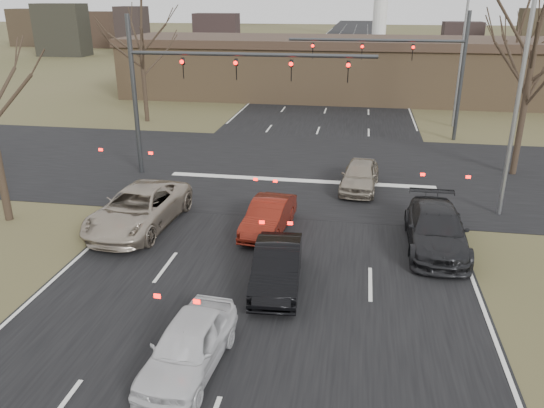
{
  "coord_description": "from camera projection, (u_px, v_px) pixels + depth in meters",
  "views": [
    {
      "loc": [
        2.84,
        -12.45,
        8.76
      ],
      "look_at": [
        -0.01,
        4.55,
        2.0
      ],
      "focal_mm": 35.0,
      "sensor_mm": 36.0,
      "label": 1
    }
  ],
  "objects": [
    {
      "name": "mast_arm_far",
      "position": [
        417.0,
        60.0,
        33.4
      ],
      "size": [
        11.12,
        0.24,
        8.0
      ],
      "color": "#383A3D",
      "rests_on": "ground"
    },
    {
      "name": "road_cross",
      "position": [
        304.0,
        169.0,
        28.84
      ],
      "size": [
        200.0,
        14.0,
        0.02
      ],
      "primitive_type": "cube",
      "color": "black",
      "rests_on": "ground"
    },
    {
      "name": "tree_right_far",
      "position": [
        520.0,
        21.0,
        42.36
      ],
      "size": [
        5.4,
        5.4,
        9.0
      ],
      "color": "black",
      "rests_on": "ground"
    },
    {
      "name": "road_main",
      "position": [
        341.0,
        68.0,
        70.16
      ],
      "size": [
        14.0,
        300.0,
        0.02
      ],
      "primitive_type": "cube",
      "color": "black",
      "rests_on": "ground"
    },
    {
      "name": "streetlight_right_near",
      "position": [
        516.0,
        83.0,
        20.85
      ],
      "size": [
        2.34,
        0.25,
        10.0
      ],
      "color": "gray",
      "rests_on": "ground"
    },
    {
      "name": "streetlight_right_far",
      "position": [
        460.0,
        46.0,
        36.39
      ],
      "size": [
        2.34,
        0.25,
        10.0
      ],
      "color": "gray",
      "rests_on": "ground"
    },
    {
      "name": "car_black_hatch",
      "position": [
        277.0,
        266.0,
        16.99
      ],
      "size": [
        1.77,
        4.27,
        1.37
      ],
      "primitive_type": "imported",
      "rotation": [
        0.0,
        0.0,
        0.08
      ],
      "color": "black",
      "rests_on": "ground"
    },
    {
      "name": "car_silver_ahead",
      "position": [
        360.0,
        175.0,
        25.59
      ],
      "size": [
        2.03,
        4.27,
        1.41
      ],
      "primitive_type": "imported",
      "rotation": [
        0.0,
        0.0,
        -0.09
      ],
      "color": "gray",
      "rests_on": "ground"
    },
    {
      "name": "car_silver_suv",
      "position": [
        139.0,
        209.0,
        21.33
      ],
      "size": [
        3.04,
        5.93,
        1.6
      ],
      "primitive_type": "imported",
      "rotation": [
        0.0,
        0.0,
        -0.07
      ],
      "color": "#A69986",
      "rests_on": "ground"
    },
    {
      "name": "tree_left_far",
      "position": [
        139.0,
        18.0,
        37.35
      ],
      "size": [
        5.7,
        5.7,
        9.5
      ],
      "color": "black",
      "rests_on": "ground"
    },
    {
      "name": "car_charcoal_sedan",
      "position": [
        436.0,
        229.0,
        19.54
      ],
      "size": [
        2.19,
        5.23,
        1.51
      ],
      "primitive_type": "imported",
      "rotation": [
        0.0,
        0.0,
        -0.02
      ],
      "color": "black",
      "rests_on": "ground"
    },
    {
      "name": "ground",
      "position": [
        246.0,
        327.0,
        15.07
      ],
      "size": [
        360.0,
        360.0,
        0.0
      ],
      "primitive_type": "plane",
      "color": "#464625",
      "rests_on": "ground"
    },
    {
      "name": "mast_arm_near",
      "position": [
        196.0,
        77.0,
        25.96
      ],
      "size": [
        12.12,
        0.24,
        8.0
      ],
      "color": "#383A3D",
      "rests_on": "ground"
    },
    {
      "name": "car_red_ahead",
      "position": [
        269.0,
        216.0,
        21.0
      ],
      "size": [
        1.8,
        4.08,
        1.3
      ],
      "primitive_type": "imported",
      "rotation": [
        0.0,
        0.0,
        -0.11
      ],
      "color": "#60160D",
      "rests_on": "ground"
    },
    {
      "name": "car_white_sedan",
      "position": [
        188.0,
        346.0,
        13.17
      ],
      "size": [
        1.91,
        4.05,
        1.34
      ],
      "primitive_type": "imported",
      "rotation": [
        0.0,
        0.0,
        -0.08
      ],
      "color": "silver",
      "rests_on": "ground"
    },
    {
      "name": "building",
      "position": [
        354.0,
        68.0,
        48.68
      ],
      "size": [
        42.4,
        10.4,
        5.3
      ],
      "color": "brown",
      "rests_on": "ground"
    }
  ]
}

